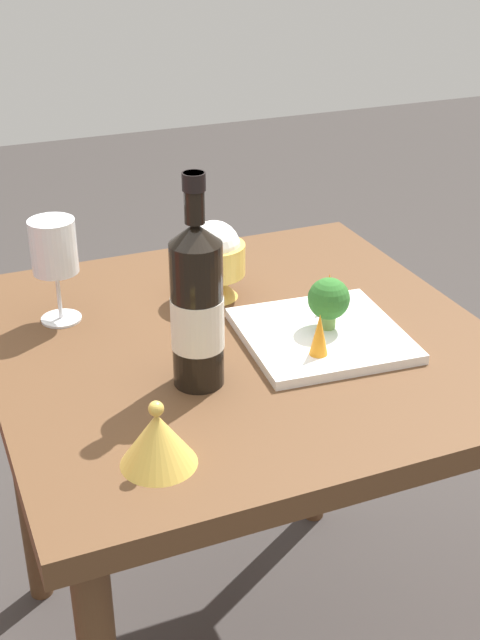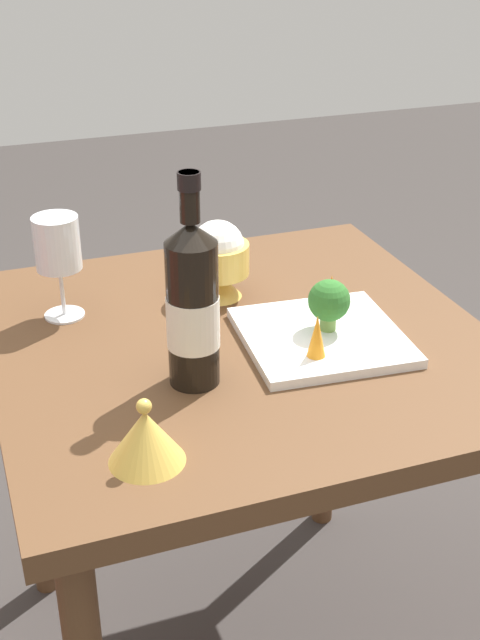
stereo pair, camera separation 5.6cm
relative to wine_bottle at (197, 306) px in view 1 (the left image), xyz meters
name	(u,v)px [view 1 (the left image)]	position (x,y,z in m)	size (l,w,h in m)	color
dining_table	(240,389)	(0.11, -0.11, -0.23)	(0.80, 0.80, 0.75)	brown
wine_bottle	(197,306)	(0.00, 0.00, 0.00)	(0.08, 0.08, 0.32)	black
wine_glass	(54,249)	(0.28, 0.15, 0.00)	(0.08, 0.08, 0.18)	white
rice_bowl	(214,258)	(0.26, -0.12, -0.05)	(0.11, 0.11, 0.14)	gold
rice_bowl_lid	(158,439)	(-0.17, 0.11, -0.09)	(0.10, 0.10, 0.09)	gold
serving_plate	(322,335)	(0.05, -0.23, -0.12)	(0.27, 0.27, 0.02)	white
broccoli_floret	(329,300)	(0.05, -0.24, -0.06)	(0.07, 0.07, 0.09)	#729E4C
carrot_garnish_left	(319,334)	(-0.02, -0.19, -0.08)	(0.03, 0.03, 0.07)	orange
carrot_garnish_right	(329,292)	(0.11, -0.27, -0.08)	(0.03, 0.03, 0.07)	orange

